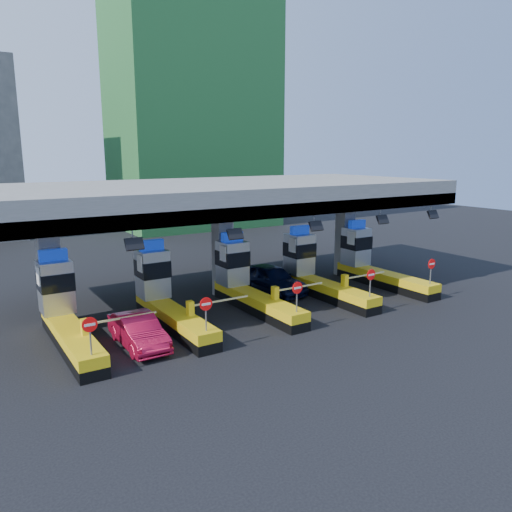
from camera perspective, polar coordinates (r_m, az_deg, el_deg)
ground at (r=28.88m, az=-0.89°, el=-5.90°), size 120.00×120.00×0.00m
toll_canopy at (r=30.12m, az=-3.80°, el=6.73°), size 28.00×12.09×7.00m
toll_lane_far_left at (r=25.25m, az=-21.10°, el=-6.00°), size 4.43×8.00×4.16m
toll_lane_left at (r=26.57m, az=-10.48°, el=-4.52°), size 4.43×8.00×4.16m
toll_lane_center at (r=28.72m, az=-1.19°, el=-3.10°), size 4.43×8.00×4.16m
toll_lane_right at (r=31.51m, az=6.61°, el=-1.83°), size 4.43×8.00×4.16m
toll_lane_far_right at (r=34.81m, az=13.03°, el=-0.76°), size 4.43×8.00×4.16m
bg_building_scaffold at (r=61.65m, az=-7.25°, el=16.53°), size 18.00×12.00×28.00m
van at (r=31.63m, az=1.78°, el=-2.63°), size 2.68×5.48×1.80m
red_car at (r=23.69m, az=-13.30°, el=-8.34°), size 1.58×4.51×1.49m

